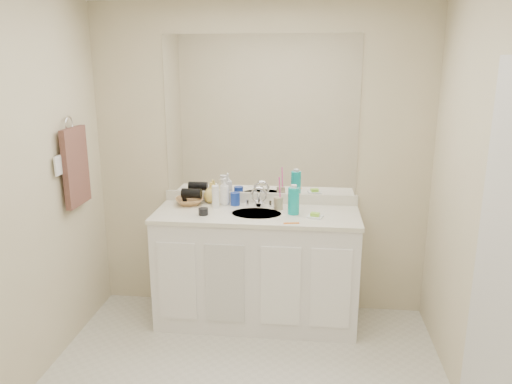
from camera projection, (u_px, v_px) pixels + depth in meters
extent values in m
cube|color=beige|center=(261.00, 163.00, 3.88)|extent=(2.60, 0.02, 2.40)
cube|color=beige|center=(167.00, 350.00, 1.38)|extent=(2.60, 0.02, 2.40)
cube|color=beige|center=(4.00, 204.00, 2.77)|extent=(0.02, 2.60, 2.40)
cube|color=beige|center=(493.00, 220.00, 2.49)|extent=(0.02, 2.60, 2.40)
cube|color=white|center=(257.00, 269.00, 3.81)|extent=(1.50, 0.55, 0.85)
cube|color=white|center=(257.00, 214.00, 3.70)|extent=(1.52, 0.57, 0.03)
cube|color=silver|center=(260.00, 198.00, 3.94)|extent=(1.52, 0.03, 0.08)
cylinder|color=beige|center=(256.00, 215.00, 3.68)|extent=(0.37, 0.37, 0.02)
cylinder|color=silver|center=(259.00, 199.00, 3.84)|extent=(0.02, 0.02, 0.11)
cube|color=white|center=(261.00, 116.00, 3.78)|extent=(1.48, 0.01, 1.20)
cylinder|color=#16339A|center=(235.00, 199.00, 3.87)|extent=(0.08, 0.08, 0.10)
cylinder|color=tan|center=(278.00, 203.00, 3.77)|extent=(0.09, 0.09, 0.09)
cylinder|color=#FC42AB|center=(280.00, 190.00, 3.74)|extent=(0.02, 0.04, 0.21)
cylinder|color=#0EA9A5|center=(294.00, 201.00, 3.64)|extent=(0.09, 0.09, 0.20)
cube|color=white|center=(315.00, 217.00, 3.57)|extent=(0.12, 0.11, 0.01)
cube|color=#96E036|center=(315.00, 214.00, 3.57)|extent=(0.07, 0.06, 0.02)
cube|color=orange|center=(291.00, 223.00, 3.45)|extent=(0.11, 0.04, 0.00)
cylinder|color=black|center=(203.00, 212.00, 3.63)|extent=(0.09, 0.09, 0.05)
cylinder|color=white|center=(215.00, 197.00, 3.79)|extent=(0.06, 0.06, 0.17)
imported|color=white|center=(224.00, 191.00, 3.88)|extent=(0.09, 0.09, 0.21)
imported|color=#EDE7C1|center=(217.00, 194.00, 3.89)|extent=(0.10, 0.10, 0.16)
imported|color=#F1CE5D|center=(212.00, 192.00, 3.94)|extent=(0.16, 0.16, 0.16)
imported|color=#A77543|center=(189.00, 201.00, 3.89)|extent=(0.27, 0.27, 0.05)
cylinder|color=black|center=(192.00, 193.00, 3.87)|extent=(0.16, 0.08, 0.08)
torus|color=silver|center=(69.00, 124.00, 3.42)|extent=(0.01, 0.11, 0.11)
cube|color=#452A25|center=(76.00, 167.00, 3.49)|extent=(0.04, 0.32, 0.55)
cube|color=white|center=(58.00, 166.00, 3.29)|extent=(0.01, 0.08, 0.13)
cube|color=silver|center=(508.00, 283.00, 2.26)|extent=(0.02, 0.82, 2.00)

